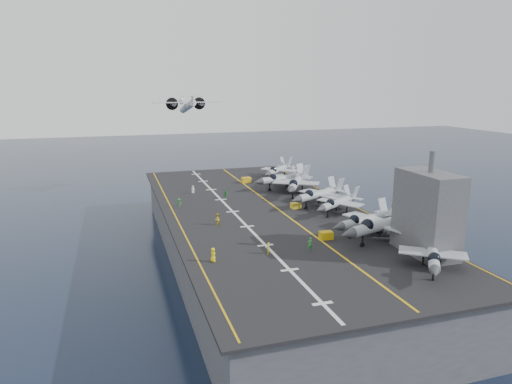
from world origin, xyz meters
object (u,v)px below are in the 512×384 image
object	(u,v)px
island_superstructure	(428,203)
fighter_jet_0	(433,253)
tow_cart_a	(326,235)
transport_plane	(188,106)

from	to	relation	value
island_superstructure	fighter_jet_0	size ratio (longest dim) A/B	0.95
fighter_jet_0	tow_cart_a	bearing A→B (deg)	117.54
transport_plane	fighter_jet_0	bearing A→B (deg)	-80.71
fighter_jet_0	transport_plane	world-z (taller)	transport_plane
tow_cart_a	transport_plane	size ratio (longest dim) A/B	0.09
fighter_jet_0	transport_plane	distance (m)	101.07
island_superstructure	fighter_jet_0	distance (m)	8.07
fighter_jet_0	transport_plane	bearing A→B (deg)	99.29
island_superstructure	fighter_jet_0	world-z (taller)	island_superstructure
island_superstructure	fighter_jet_0	bearing A→B (deg)	-117.95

